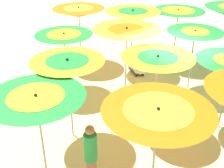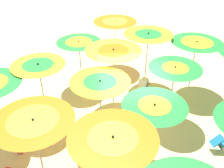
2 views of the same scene
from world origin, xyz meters
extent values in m
cube|color=beige|center=(0.00, 0.00, -0.02)|extent=(38.44, 38.44, 0.04)
cone|color=orange|center=(3.07, -1.01, 2.16)|extent=(2.24, 2.24, 0.40)
cone|color=yellow|center=(3.07, -1.01, 2.25)|extent=(1.23, 1.23, 0.22)
sphere|color=black|center=(3.07, -1.01, 2.39)|extent=(0.07, 0.07, 0.07)
cylinder|color=#B2B2B7|center=(1.69, 0.32, 0.99)|extent=(0.05, 0.05, 1.98)
cone|color=#1E8C38|center=(1.69, 0.32, 1.98)|extent=(1.95, 1.95, 0.43)
cone|color=yellow|center=(1.69, 0.32, 2.09)|extent=(0.97, 0.97, 0.21)
sphere|color=black|center=(1.69, 0.32, 2.22)|extent=(0.07, 0.07, 0.07)
cylinder|color=#B2B2B7|center=(-0.46, 1.56, 1.01)|extent=(0.05, 0.05, 2.03)
cone|color=#1E8C38|center=(-0.46, 1.56, 2.03)|extent=(1.95, 1.95, 0.34)
cone|color=yellow|center=(-0.46, 1.56, 2.12)|extent=(0.96, 0.96, 0.17)
sphere|color=black|center=(-0.46, 1.56, 2.23)|extent=(0.07, 0.07, 0.07)
cylinder|color=#B2B2B7|center=(-2.48, 3.07, 1.06)|extent=(0.05, 0.05, 2.11)
cone|color=#1E8C38|center=(-2.48, 3.07, 2.11)|extent=(2.23, 2.23, 0.31)
cone|color=yellow|center=(-2.48, 3.07, 2.18)|extent=(1.37, 1.37, 0.19)
sphere|color=black|center=(-2.48, 3.07, 2.30)|extent=(0.07, 0.07, 0.07)
cylinder|color=#B2B2B7|center=(2.16, -3.08, 1.03)|extent=(0.05, 0.05, 2.05)
cone|color=orange|center=(2.16, -3.08, 2.05)|extent=(2.27, 2.27, 0.41)
cone|color=yellow|center=(2.16, -3.08, 2.14)|extent=(1.39, 1.39, 0.25)
sphere|color=black|center=(2.16, -3.08, 2.29)|extent=(0.07, 0.07, 0.07)
cylinder|color=#B2B2B7|center=(0.39, -1.21, 1.06)|extent=(0.05, 0.05, 2.11)
cone|color=yellow|center=(0.39, -1.21, 2.11)|extent=(2.02, 2.02, 0.33)
cone|color=#1E8C38|center=(0.39, -1.21, 2.19)|extent=(1.12, 1.12, 0.18)
sphere|color=black|center=(0.39, -1.21, 2.31)|extent=(0.07, 0.07, 0.07)
cylinder|color=#B2B2B7|center=(-1.58, -0.61, 1.15)|extent=(0.05, 0.05, 2.29)
cone|color=yellow|center=(-1.58, -0.61, 2.29)|extent=(2.23, 2.23, 0.32)
cone|color=orange|center=(-1.58, -0.61, 2.37)|extent=(1.22, 1.22, 0.17)
sphere|color=black|center=(-1.58, -0.61, 2.48)|extent=(0.07, 0.07, 0.07)
cylinder|color=#B2B2B7|center=(-3.10, 1.06, 1.13)|extent=(0.05, 0.05, 2.26)
cone|color=yellow|center=(-3.10, 1.06, 2.26)|extent=(2.19, 2.19, 0.39)
cone|color=#1E8C38|center=(-3.10, 1.06, 2.35)|extent=(1.19, 1.19, 0.21)
sphere|color=black|center=(-3.10, 1.06, 2.48)|extent=(0.07, 0.07, 0.07)
cylinder|color=#B2B2B7|center=(-0.74, -3.37, 1.11)|extent=(0.05, 0.05, 2.21)
cone|color=yellow|center=(-0.74, -3.37, 2.21)|extent=(1.94, 1.94, 0.35)
cone|color=#1E8C38|center=(-0.74, -3.37, 2.29)|extent=(1.12, 1.12, 0.20)
sphere|color=black|center=(-0.74, -3.37, 2.42)|extent=(0.07, 0.07, 0.07)
cylinder|color=#B2B2B7|center=(-3.23, -2.01, 0.97)|extent=(0.05, 0.05, 1.95)
cone|color=#1E8C38|center=(-3.23, -2.01, 1.95)|extent=(2.00, 2.00, 0.36)
cone|color=yellow|center=(-3.23, -2.01, 2.03)|extent=(1.18, 1.18, 0.21)
sphere|color=black|center=(-3.23, -2.01, 2.16)|extent=(0.07, 0.07, 0.07)
cylinder|color=#B2B2B7|center=(-4.98, -0.25, 1.10)|extent=(0.05, 0.05, 2.20)
cone|color=orange|center=(-4.98, -0.25, 2.20)|extent=(2.17, 2.17, 0.38)
cone|color=yellow|center=(-4.98, -0.25, 2.29)|extent=(1.21, 1.21, 0.21)
sphere|color=black|center=(-4.98, -0.25, 2.42)|extent=(0.07, 0.07, 0.07)
cube|color=#1972B7|center=(1.48, 2.69, 0.38)|extent=(0.37, 0.47, 0.32)
cube|color=#333338|center=(-2.69, 0.77, 0.07)|extent=(0.83, 0.35, 0.14)
cube|color=#333338|center=(-2.58, 1.07, 0.07)|extent=(0.83, 0.35, 0.14)
cube|color=white|center=(-2.64, 0.92, 0.19)|extent=(0.93, 0.61, 0.10)
cube|color=white|center=(-2.11, 0.71, 0.44)|extent=(0.40, 0.41, 0.43)
cylinder|color=#A3704C|center=(1.14, -4.02, 0.40)|extent=(0.24, 0.24, 0.80)
cylinder|color=green|center=(1.14, -4.02, 1.15)|extent=(0.30, 0.30, 0.70)
sphere|color=#A3704C|center=(1.14, -4.02, 1.61)|extent=(0.22, 0.22, 0.22)
camera|label=1|loc=(5.33, -6.80, 5.45)|focal=47.29mm
camera|label=2|loc=(7.70, -1.39, 6.88)|focal=42.37mm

